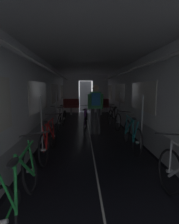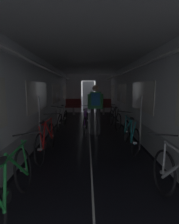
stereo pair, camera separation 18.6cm
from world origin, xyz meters
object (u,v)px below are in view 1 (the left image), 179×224
Objects in this scene: bicycle_white at (62,119)px; bicycle_black at (114,119)px; bench_seat_far_left at (71,105)px; bench_seat_far_right at (101,105)px; bicycle_red at (49,140)px; bicycle_purple_in_aisle at (86,122)px; bicycle_green at (20,187)px; bicycle_teal at (131,134)px; person_cyclist_aisle at (96,105)px.

bicycle_black is at bearing 0.91° from bicycle_white.
bench_seat_far_left and bench_seat_far_right have the same top height.
bench_seat_far_left reaches higher than bicycle_red.
bicycle_red is 1.00× the size of bicycle_purple_in_aisle.
bicycle_green is 4.11m from bicycle_purple_in_aisle.
bench_seat_far_left reaches higher than bicycle_black.
bench_seat_far_right is at bearing 61.52° from bicycle_white.
bench_seat_far_left is 0.58× the size of bicycle_black.
bicycle_white reaches higher than bench_seat_far_right.
bicycle_white is 1.00× the size of bicycle_green.
bench_seat_far_right is 8.44m from bicycle_green.
bicycle_red is (-2.06, -0.40, 0.00)m from bicycle_teal.
bicycle_white is at bearing -179.09° from bicycle_black.
person_cyclist_aisle is (-0.70, -4.47, 0.45)m from bench_seat_far_right.
bench_seat_far_right reaches higher than bicycle_red.
person_cyclist_aisle is (1.24, 1.85, 0.63)m from bicycle_red.
bicycle_red is at bearing -113.06° from bicycle_purple_in_aisle.
bicycle_black reaches higher than bicycle_purple_in_aisle.
bicycle_red is (-1.93, -6.32, -0.18)m from bench_seat_far_right.
bench_seat_far_left is at bearing 89.09° from bicycle_green.
bicycle_black is 1.36m from person_cyclist_aisle.
bench_seat_far_left is 3.61m from bicycle_white.
bench_seat_far_left is at bearing 117.98° from bicycle_black.
bicycle_teal reaches higher than bicycle_red.
bench_seat_far_left is 6.33m from bicycle_red.
bicycle_teal is 1.78m from person_cyclist_aisle.
bicycle_red is at bearing -107.01° from bench_seat_far_right.
person_cyclist_aisle is at bearing 119.73° from bicycle_teal.
bicycle_black is at bearing 90.73° from bicycle_teal.
bicycle_purple_in_aisle is (0.92, -0.60, 0.00)m from bicycle_white.
person_cyclist_aisle reaches higher than bicycle_teal.
bench_seat_far_left is 1.00× the size of bench_seat_far_right.
bench_seat_far_right is 5.92m from bicycle_teal.
person_cyclist_aisle is at bearing -34.68° from bicycle_white.
bench_seat_far_right is at bearing 91.23° from bicycle_teal.
bicycle_purple_in_aisle is at bearing -33.04° from bicycle_white.
bicycle_green reaches higher than bench_seat_far_right.
bicycle_green is at bearing -103.23° from bench_seat_far_right.
bicycle_white reaches higher than bicycle_teal.
bicycle_green reaches higher than bicycle_purple_in_aisle.
bicycle_green reaches higher than bicycle_teal.
bicycle_teal is at bearing 48.10° from bicycle_green.
person_cyclist_aisle is (1.26, -0.87, 0.63)m from bicycle_white.
bicycle_black is at bearing 48.58° from person_cyclist_aisle.
person_cyclist_aisle is (1.10, -4.47, 0.45)m from bench_seat_far_left.
bicycle_teal is 1.00× the size of bicycle_black.
bicycle_red reaches higher than bicycle_purple_in_aisle.
bench_seat_far_left is 4.63m from person_cyclist_aisle.
bicycle_teal is at bearing -55.95° from bicycle_purple_in_aisle.
bicycle_teal is 3.11m from bicycle_white.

